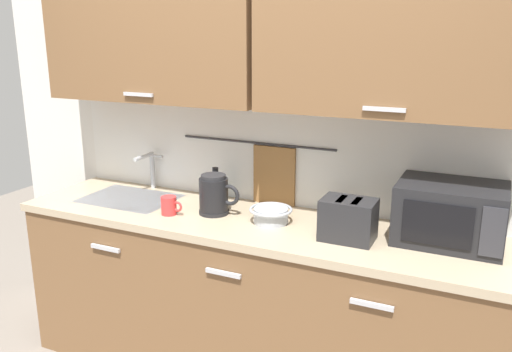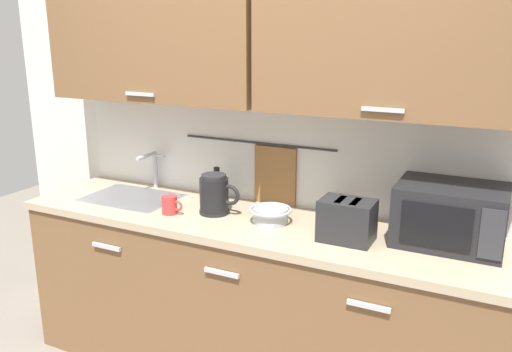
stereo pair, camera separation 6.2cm
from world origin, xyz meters
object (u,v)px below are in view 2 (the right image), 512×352
at_px(toaster, 347,220).
at_px(mug_by_kettle, 329,211).
at_px(microwave, 450,215).
at_px(mug_near_sink, 170,205).
at_px(mixing_bowl, 270,214).
at_px(electric_kettle, 215,195).
at_px(dish_soap_bottle, 217,187).

xyz_separation_m(toaster, mug_by_kettle, (-0.16, 0.22, -0.05)).
bearing_deg(microwave, mug_near_sink, -170.66).
height_order(microwave, toaster, microwave).
distance_m(microwave, mug_by_kettle, 0.58).
height_order(mug_near_sink, mixing_bowl, mug_near_sink).
xyz_separation_m(electric_kettle, mug_near_sink, (-0.20, -0.11, -0.05)).
xyz_separation_m(microwave, mug_near_sink, (-1.34, -0.22, -0.09)).
bearing_deg(microwave, mug_by_kettle, 174.57).
bearing_deg(electric_kettle, mug_near_sink, -151.30).
bearing_deg(mug_by_kettle, mug_near_sink, -160.30).
height_order(electric_kettle, mug_near_sink, electric_kettle).
bearing_deg(toaster, mixing_bowl, 172.85).
relative_size(dish_soap_bottle, mixing_bowl, 0.92).
relative_size(microwave, dish_soap_bottle, 2.35).
bearing_deg(mug_by_kettle, toaster, -54.23).
distance_m(electric_kettle, toaster, 0.72).
height_order(toaster, mug_by_kettle, toaster).
distance_m(mixing_bowl, toaster, 0.41).
distance_m(electric_kettle, mug_by_kettle, 0.59).
distance_m(dish_soap_bottle, mixing_bowl, 0.45).
height_order(mixing_bowl, mug_by_kettle, mug_by_kettle).
relative_size(electric_kettle, mixing_bowl, 1.06).
relative_size(microwave, toaster, 1.80).
xyz_separation_m(dish_soap_bottle, toaster, (0.81, -0.23, 0.01)).
xyz_separation_m(electric_kettle, dish_soap_bottle, (-0.09, 0.17, -0.01)).
distance_m(microwave, electric_kettle, 1.14).
bearing_deg(electric_kettle, microwave, 5.46).
height_order(mug_near_sink, mug_by_kettle, same).
bearing_deg(electric_kettle, mug_by_kettle, 16.14).
relative_size(dish_soap_bottle, mug_by_kettle, 1.63).
xyz_separation_m(electric_kettle, mug_by_kettle, (0.56, 0.16, -0.05)).
relative_size(microwave, electric_kettle, 2.03).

